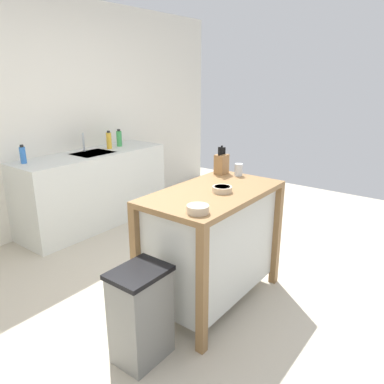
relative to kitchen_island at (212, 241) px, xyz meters
name	(u,v)px	position (x,y,z in m)	size (l,w,h in m)	color
ground_plane	(208,285)	(0.15, 0.14, -0.52)	(6.85, 6.85, 0.00)	#BCB29E
wall_back	(44,117)	(0.15, 2.40, 0.78)	(5.85, 0.10, 2.60)	silver
kitchen_island	(212,241)	(0.00, 0.00, 0.00)	(1.14, 0.64, 0.93)	olive
knife_block	(221,163)	(0.45, 0.22, 0.50)	(0.11, 0.09, 0.25)	#9E7042
bowl_stoneware_deep	(198,209)	(-0.45, -0.19, 0.44)	(0.14, 0.14, 0.05)	beige
bowl_ceramic_wide	(222,189)	(0.01, -0.07, 0.43)	(0.15, 0.15, 0.04)	beige
drinking_cup	(239,170)	(0.49, 0.07, 0.46)	(0.07, 0.07, 0.10)	silver
trash_bin	(141,314)	(-0.81, -0.01, -0.20)	(0.36, 0.28, 0.63)	slate
sink_counter	(95,188)	(0.49, 2.05, -0.07)	(1.85, 0.60, 0.88)	silver
sink_faucet	(83,142)	(0.49, 2.19, 0.47)	(0.02, 0.02, 0.22)	#B7BCC1
bottle_spray_cleaner	(119,138)	(0.97, 2.11, 0.46)	(0.07, 0.07, 0.22)	green
bottle_dish_soap	(23,155)	(-0.28, 2.17, 0.45)	(0.06, 0.06, 0.19)	blue
bottle_hand_soap	(109,140)	(0.78, 2.08, 0.47)	(0.06, 0.06, 0.22)	yellow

